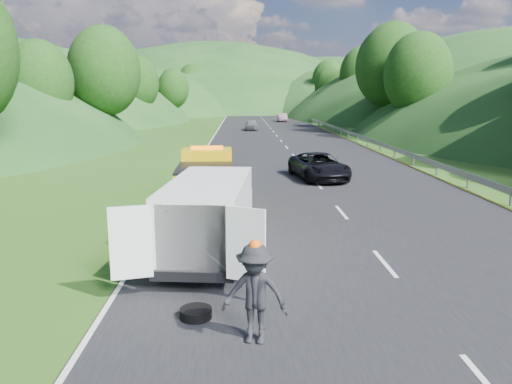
{
  "coord_description": "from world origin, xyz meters",
  "views": [
    {
      "loc": [
        -0.93,
        -14.95,
        4.62
      ],
      "look_at": [
        -0.43,
        1.76,
        1.3
      ],
      "focal_mm": 35.0,
      "sensor_mm": 36.0,
      "label": 1
    }
  ],
  "objects_px": {
    "suitcase": "(122,236)",
    "tow_truck": "(207,179)",
    "woman": "(169,237)",
    "child": "(219,238)",
    "spare_tire": "(196,319)",
    "white_van": "(210,213)",
    "passing_suv": "(319,179)",
    "worker": "(255,343)"
  },
  "relations": [
    {
      "from": "child",
      "to": "passing_suv",
      "type": "xyz_separation_m",
      "value": [
        4.95,
        11.17,
        0.0
      ]
    },
    {
      "from": "woman",
      "to": "passing_suv",
      "type": "distance_m",
      "value": 12.87
    },
    {
      "from": "tow_truck",
      "to": "suitcase",
      "type": "distance_m",
      "value": 5.6
    },
    {
      "from": "child",
      "to": "suitcase",
      "type": "relative_size",
      "value": 1.88
    },
    {
      "from": "woman",
      "to": "passing_suv",
      "type": "bearing_deg",
      "value": -64.01
    },
    {
      "from": "tow_truck",
      "to": "worker",
      "type": "bearing_deg",
      "value": -83.27
    },
    {
      "from": "woman",
      "to": "suitcase",
      "type": "relative_size",
      "value": 2.49
    },
    {
      "from": "passing_suv",
      "to": "child",
      "type": "bearing_deg",
      "value": -123.57
    },
    {
      "from": "white_van",
      "to": "child",
      "type": "distance_m",
      "value": 2.23
    },
    {
      "from": "white_van",
      "to": "child",
      "type": "relative_size",
      "value": 5.93
    },
    {
      "from": "woman",
      "to": "suitcase",
      "type": "bearing_deg",
      "value": 85.86
    },
    {
      "from": "tow_truck",
      "to": "child",
      "type": "distance_m",
      "value": 4.61
    },
    {
      "from": "woman",
      "to": "suitcase",
      "type": "distance_m",
      "value": 1.56
    },
    {
      "from": "tow_truck",
      "to": "woman",
      "type": "relative_size",
      "value": 3.9
    },
    {
      "from": "suitcase",
      "to": "passing_suv",
      "type": "relative_size",
      "value": 0.12
    },
    {
      "from": "child",
      "to": "suitcase",
      "type": "xyz_separation_m",
      "value": [
        -2.99,
        -0.63,
        0.3
      ]
    },
    {
      "from": "white_van",
      "to": "worker",
      "type": "xyz_separation_m",
      "value": [
        1.15,
        -5.12,
        -1.28
      ]
    },
    {
      "from": "child",
      "to": "spare_tire",
      "type": "relative_size",
      "value": 1.64
    },
    {
      "from": "tow_truck",
      "to": "worker",
      "type": "distance_m",
      "value": 11.52
    },
    {
      "from": "tow_truck",
      "to": "passing_suv",
      "type": "height_order",
      "value": "tow_truck"
    },
    {
      "from": "spare_tire",
      "to": "tow_truck",
      "type": "bearing_deg",
      "value": 92.52
    },
    {
      "from": "woman",
      "to": "white_van",
      "type": "bearing_deg",
      "value": -176.13
    },
    {
      "from": "woman",
      "to": "child",
      "type": "bearing_deg",
      "value": -127.1
    },
    {
      "from": "worker",
      "to": "passing_suv",
      "type": "height_order",
      "value": "worker"
    },
    {
      "from": "tow_truck",
      "to": "white_van",
      "type": "bearing_deg",
      "value": -86.89
    },
    {
      "from": "white_van",
      "to": "passing_suv",
      "type": "relative_size",
      "value": 1.3
    },
    {
      "from": "woman",
      "to": "passing_suv",
      "type": "xyz_separation_m",
      "value": [
        6.6,
        11.05,
        0.0
      ]
    },
    {
      "from": "child",
      "to": "tow_truck",
      "type": "bearing_deg",
      "value": 122.39
    },
    {
      "from": "worker",
      "to": "suitcase",
      "type": "distance_m",
      "value": 7.45
    },
    {
      "from": "suitcase",
      "to": "passing_suv",
      "type": "bearing_deg",
      "value": 56.07
    },
    {
      "from": "child",
      "to": "passing_suv",
      "type": "relative_size",
      "value": 0.22
    },
    {
      "from": "white_van",
      "to": "spare_tire",
      "type": "relative_size",
      "value": 9.7
    },
    {
      "from": "woman",
      "to": "child",
      "type": "distance_m",
      "value": 1.65
    },
    {
      "from": "tow_truck",
      "to": "suitcase",
      "type": "relative_size",
      "value": 9.7
    },
    {
      "from": "suitcase",
      "to": "spare_tire",
      "type": "height_order",
      "value": "suitcase"
    },
    {
      "from": "tow_truck",
      "to": "suitcase",
      "type": "height_order",
      "value": "tow_truck"
    },
    {
      "from": "suitcase",
      "to": "tow_truck",
      "type": "bearing_deg",
      "value": 65.48
    },
    {
      "from": "tow_truck",
      "to": "passing_suv",
      "type": "relative_size",
      "value": 1.13
    },
    {
      "from": "worker",
      "to": "passing_suv",
      "type": "relative_size",
      "value": 0.38
    },
    {
      "from": "spare_tire",
      "to": "passing_suv",
      "type": "height_order",
      "value": "passing_suv"
    },
    {
      "from": "white_van",
      "to": "woman",
      "type": "distance_m",
      "value": 2.74
    },
    {
      "from": "child",
      "to": "suitcase",
      "type": "bearing_deg",
      "value": -144.59
    }
  ]
}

